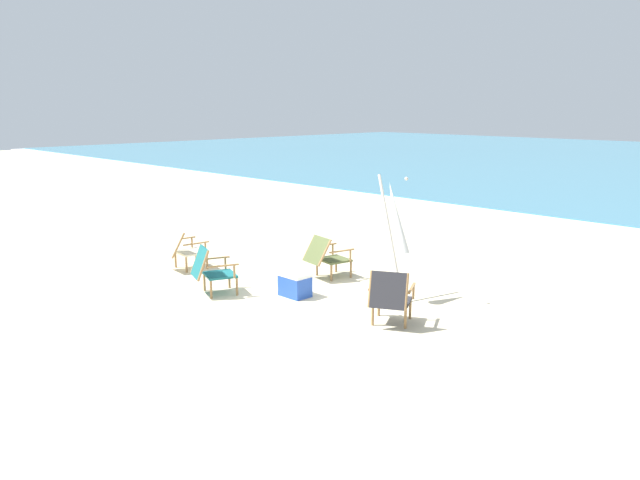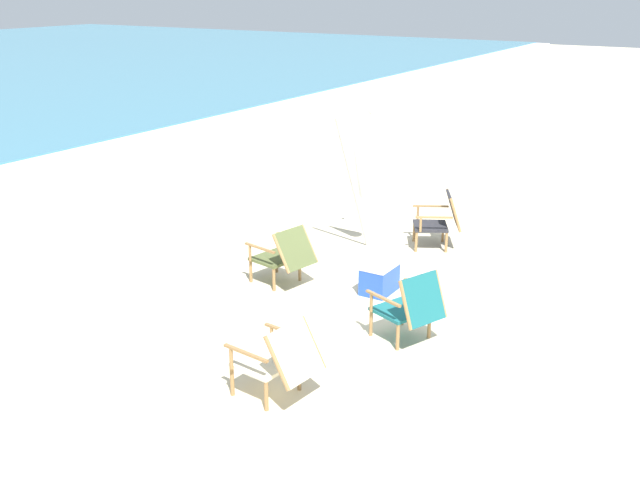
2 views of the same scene
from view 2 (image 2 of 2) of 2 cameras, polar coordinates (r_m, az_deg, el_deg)
The scene contains 7 objects.
ground_plane at distance 9.76m, azimuth 6.14°, elevation -3.34°, with size 80.00×80.00×0.00m, color beige.
beach_chair_front_right at distance 6.99m, azimuth -3.15°, elevation -8.97°, with size 0.66×0.83×0.78m.
beach_chair_front_left at distance 11.05m, azimuth 9.19°, elevation 1.60°, with size 0.82×0.86×0.82m.
beach_chair_mid_center at distance 9.54m, azimuth -2.74°, elevation -1.07°, with size 0.71×0.86×0.78m.
beach_chair_far_center at distance 8.09m, azimuth 6.92°, elevation -4.97°, with size 0.78×0.85×0.81m.
umbrella_furled_white at distance 10.59m, azimuth 2.94°, elevation 6.03°, with size 0.79×0.35×2.02m.
cooler_box at distance 9.41m, azimuth 4.55°, elevation -2.84°, with size 0.49×0.35×0.40m.
Camera 2 is at (-8.18, -3.81, 3.71)m, focal length 42.00 mm.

